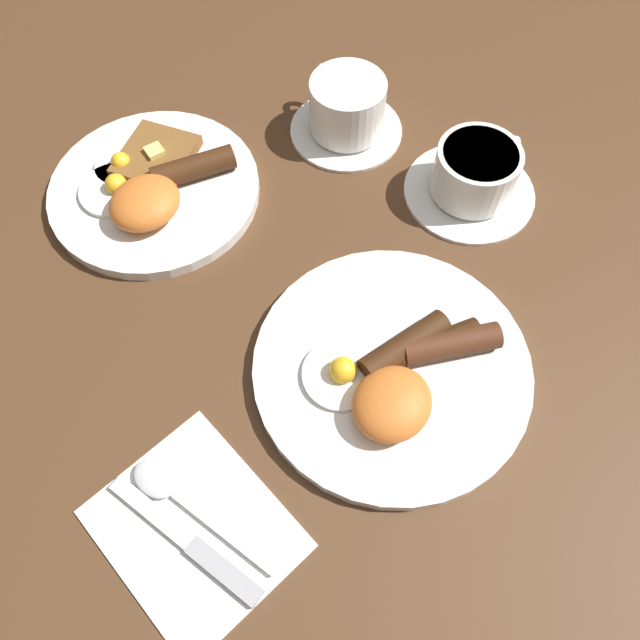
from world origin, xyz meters
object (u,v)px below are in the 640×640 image
(breakfast_plate_near, at_px, (395,370))
(teacup_near, at_px, (474,176))
(knife, at_px, (192,545))
(breakfast_plate_far, at_px, (152,189))
(teacup_far, at_px, (347,110))
(spoon, at_px, (169,490))

(breakfast_plate_near, distance_m, teacup_near, 0.26)
(teacup_near, relative_size, knife, 0.92)
(breakfast_plate_far, bearing_deg, breakfast_plate_near, -89.67)
(breakfast_plate_near, height_order, teacup_near, teacup_near)
(teacup_near, height_order, knife, teacup_near)
(knife, bearing_deg, breakfast_plate_far, -41.85)
(breakfast_plate_near, bearing_deg, teacup_far, 47.85)
(breakfast_plate_far, height_order, teacup_far, teacup_far)
(breakfast_plate_near, relative_size, knife, 1.64)
(teacup_far, xyz_separation_m, knife, (-0.48, -0.23, -0.03))
(teacup_near, bearing_deg, teacup_far, 95.86)
(knife, xyz_separation_m, spoon, (0.02, 0.05, 0.00))
(knife, relative_size, spoon, 1.05)
(teacup_far, relative_size, spoon, 0.88)
(spoon, bearing_deg, teacup_near, -95.78)
(teacup_near, relative_size, teacup_far, 1.09)
(teacup_far, distance_m, spoon, 0.50)
(teacup_far, distance_m, knife, 0.53)
(teacup_near, height_order, teacup_far, teacup_far)
(teacup_near, distance_m, teacup_far, 0.18)
(teacup_near, bearing_deg, breakfast_plate_near, -162.74)
(teacup_near, relative_size, spoon, 0.96)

